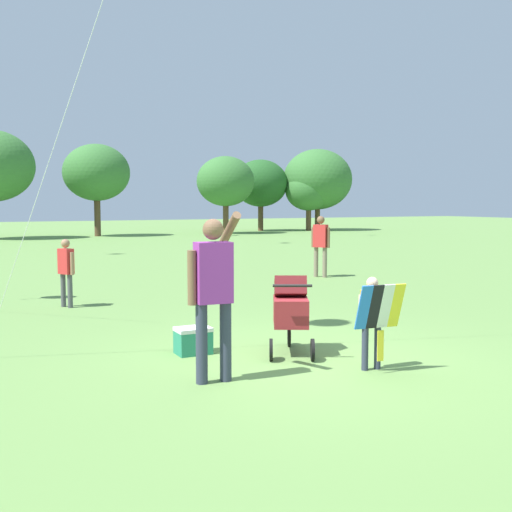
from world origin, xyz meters
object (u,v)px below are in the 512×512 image
(cooler_box, at_px, (193,340))
(person_sitting_far, at_px, (321,241))
(stroller, at_px, (291,308))
(person_red_shirt, at_px, (66,267))
(child_with_butterfly_kite, at_px, (373,314))
(person_adult_flyer, at_px, (213,284))

(cooler_box, bearing_deg, person_sitting_far, 46.37)
(stroller, xyz_separation_m, person_red_shirt, (-1.98, 5.02, 0.15))
(child_with_butterfly_kite, distance_m, person_sitting_far, 9.18)
(child_with_butterfly_kite, relative_size, person_sitting_far, 0.68)
(person_red_shirt, bearing_deg, stroller, -68.53)
(stroller, relative_size, cooler_box, 2.44)
(stroller, bearing_deg, person_red_shirt, 111.47)
(person_red_shirt, distance_m, cooler_box, 4.59)
(stroller, bearing_deg, person_adult_flyer, -151.69)
(person_adult_flyer, xyz_separation_m, cooler_box, (0.26, 1.31, -0.91))
(person_red_shirt, height_order, cooler_box, person_red_shirt)
(cooler_box, bearing_deg, person_red_shirt, 100.39)
(stroller, distance_m, cooler_box, 1.35)
(person_adult_flyer, height_order, cooler_box, person_adult_flyer)
(child_with_butterfly_kite, xyz_separation_m, stroller, (-0.45, 1.16, -0.06))
(person_red_shirt, bearing_deg, person_sitting_far, 15.10)
(stroller, distance_m, person_sitting_far, 8.43)
(person_adult_flyer, distance_m, stroller, 1.68)
(child_with_butterfly_kite, bearing_deg, stroller, 111.10)
(person_red_shirt, distance_m, person_sitting_far, 7.10)
(person_adult_flyer, distance_m, cooler_box, 1.62)
(stroller, height_order, person_red_shirt, person_red_shirt)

